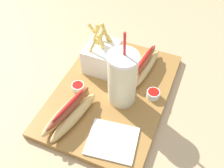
% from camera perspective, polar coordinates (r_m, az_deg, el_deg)
% --- Properties ---
extents(ground_plane, '(2.40, 2.40, 0.02)m').
position_cam_1_polar(ground_plane, '(0.82, 0.00, -2.79)').
color(ground_plane, tan).
extents(food_tray, '(0.46, 0.32, 0.02)m').
position_cam_1_polar(food_tray, '(0.80, 0.00, -1.90)').
color(food_tray, olive).
rests_on(food_tray, ground_plane).
extents(soda_cup, '(0.08, 0.08, 0.24)m').
position_cam_1_polar(soda_cup, '(0.71, 2.26, 1.19)').
color(soda_cup, beige).
rests_on(soda_cup, food_tray).
extents(fries_basket, '(0.11, 0.10, 0.16)m').
position_cam_1_polar(fries_basket, '(0.84, -2.27, 6.12)').
color(fries_basket, white).
rests_on(fries_basket, food_tray).
extents(hot_dog_1, '(0.20, 0.10, 0.06)m').
position_cam_1_polar(hot_dog_1, '(0.72, -9.24, -6.17)').
color(hot_dog_1, tan).
rests_on(hot_dog_1, food_tray).
extents(hot_dog_2, '(0.19, 0.07, 0.06)m').
position_cam_1_polar(hot_dog_2, '(0.84, 6.92, 4.09)').
color(hot_dog_2, '#DBB775').
rests_on(hot_dog_2, food_tray).
extents(ketchup_cup_1, '(0.04, 0.04, 0.02)m').
position_cam_1_polar(ketchup_cup_1, '(0.80, -7.44, -0.57)').
color(ketchup_cup_1, white).
rests_on(ketchup_cup_1, food_tray).
extents(ketchup_cup_2, '(0.04, 0.04, 0.02)m').
position_cam_1_polar(ketchup_cup_2, '(0.78, 8.97, -2.15)').
color(ketchup_cup_2, white).
rests_on(ketchup_cup_2, food_tray).
extents(napkin_stack, '(0.13, 0.14, 0.01)m').
position_cam_1_polar(napkin_stack, '(0.69, 0.04, -12.29)').
color(napkin_stack, white).
rests_on(napkin_stack, food_tray).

